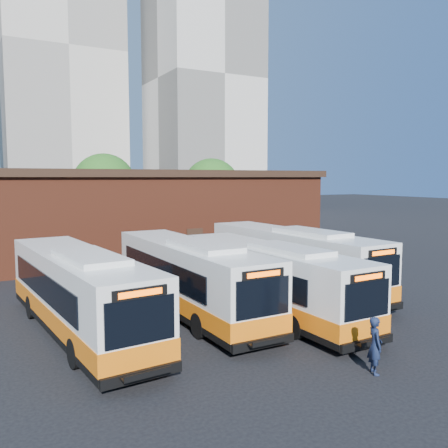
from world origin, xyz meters
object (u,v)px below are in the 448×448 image
transit_worker (375,345)px  bus_mideast (270,282)px  bus_east (292,262)px  bus_midwest (189,279)px  bus_west (79,295)px

transit_worker → bus_mideast: bearing=18.6°
bus_east → bus_midwest: bearing=-172.3°
bus_midwest → transit_worker: bearing=-76.2°
bus_midwest → bus_west: bearing=-174.1°
bus_mideast → bus_midwest: bearing=146.4°
bus_west → bus_east: bearing=3.7°
bus_mideast → bus_east: size_ratio=0.94×
bus_mideast → transit_worker: bus_mideast is taller
bus_mideast → bus_east: bus_east is taller
bus_west → bus_mideast: bus_west is taller
bus_west → transit_worker: bus_west is taller
bus_mideast → transit_worker: (-0.73, -6.71, -0.54)m
bus_midwest → bus_east: bearing=9.5°
bus_east → transit_worker: size_ratio=7.05×
bus_mideast → bus_east: (3.39, 2.98, 0.09)m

